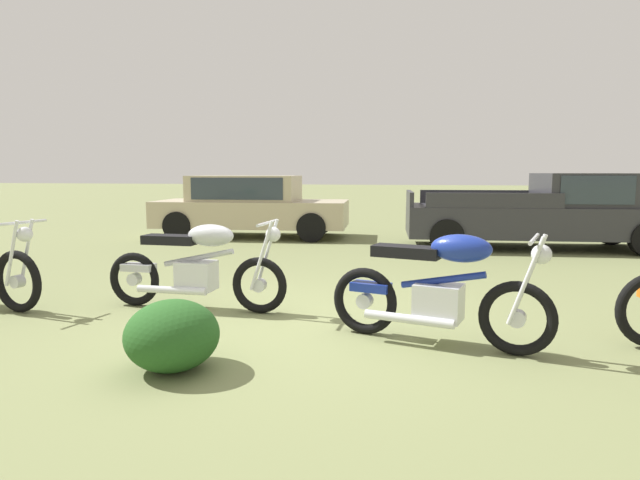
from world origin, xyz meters
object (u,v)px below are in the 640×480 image
at_px(motorcycle_silver, 197,266).
at_px(shrub_low, 172,335).
at_px(motorcycle_blue, 439,290).
at_px(pickup_truck_charcoal, 548,211).
at_px(car_beige, 249,203).

bearing_deg(motorcycle_silver, shrub_low, -70.11).
height_order(motorcycle_blue, pickup_truck_charcoal, pickup_truck_charcoal).
height_order(motorcycle_blue, shrub_low, motorcycle_blue).
bearing_deg(pickup_truck_charcoal, car_beige, 169.00).
xyz_separation_m(pickup_truck_charcoal, shrub_low, (-4.18, -7.61, -0.48)).
relative_size(motorcycle_blue, pickup_truck_charcoal, 0.38).
xyz_separation_m(car_beige, shrub_low, (2.26, -8.29, -0.53)).
height_order(motorcycle_blue, car_beige, car_beige).
bearing_deg(car_beige, shrub_low, -79.69).
bearing_deg(motorcycle_silver, car_beige, 105.43).
bearing_deg(pickup_truck_charcoal, motorcycle_silver, -134.02).
xyz_separation_m(motorcycle_silver, shrub_low, (0.59, -1.74, -0.21)).
distance_m(car_beige, shrub_low, 8.61).
bearing_deg(motorcycle_blue, pickup_truck_charcoal, 86.71).
bearing_deg(motorcycle_silver, pickup_truck_charcoal, 52.07).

